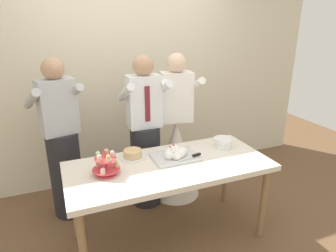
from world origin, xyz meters
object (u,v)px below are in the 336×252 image
dessert_table (169,171)px  round_cake (133,154)px  main_cake_tray (175,154)px  person_guest (63,149)px  plate_stack (223,143)px  person_bride (176,148)px  person_groom (145,142)px  cupcake_stand (106,164)px

dessert_table → round_cake: round_cake is taller
main_cake_tray → person_guest: person_guest is taller
plate_stack → person_bride: person_bride is taller
person_groom → person_guest: (-0.83, 0.12, 0.00)m
cupcake_stand → main_cake_tray: cupcake_stand is taller
plate_stack → person_groom: bearing=142.8°
person_bride → cupcake_stand: bearing=-144.4°
cupcake_stand → person_guest: (-0.30, 0.73, -0.12)m
cupcake_stand → round_cake: bearing=37.2°
main_cake_tray → person_guest: size_ratio=0.26×
dessert_table → person_guest: bearing=138.4°
dessert_table → cupcake_stand: (-0.55, 0.03, 0.16)m
person_guest → person_groom: bearing=-8.5°
person_guest → person_bride: bearing=-3.6°
cupcake_stand → person_bride: size_ratio=0.14×
round_cake → person_guest: (-0.59, 0.51, -0.06)m
plate_stack → main_cake_tray: bearing=-174.7°
dessert_table → person_guest: 1.14m
round_cake → person_guest: bearing=138.8°
cupcake_stand → person_groom: (0.53, 0.61, -0.12)m
dessert_table → person_groom: person_groom is taller
dessert_table → person_guest: (-0.85, 0.76, 0.05)m
round_cake → person_groom: (0.25, 0.39, -0.06)m
main_cake_tray → plate_stack: bearing=5.3°
person_bride → round_cake: bearing=-145.1°
person_groom → person_bride: size_ratio=1.00×
main_cake_tray → round_cake: main_cake_tray is taller
dessert_table → round_cake: 0.38m
dessert_table → cupcake_stand: size_ratio=7.83×
person_bride → person_groom: bearing=-172.8°
cupcake_stand → plate_stack: size_ratio=1.29×
person_guest → main_cake_tray: bearing=-35.1°
person_guest → plate_stack: bearing=-22.6°
plate_stack → person_groom: (-0.65, 0.49, -0.08)m
main_cake_tray → plate_stack: (0.53, 0.05, 0.01)m
round_cake → dessert_table: bearing=-42.5°
cupcake_stand → person_guest: person_guest is taller
dessert_table → person_groom: size_ratio=1.08×
person_groom → round_cake: bearing=-122.3°
person_bride → dessert_table: bearing=-117.9°
round_cake → person_bride: (0.63, 0.44, -0.23)m
person_guest → cupcake_stand: bearing=-67.6°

